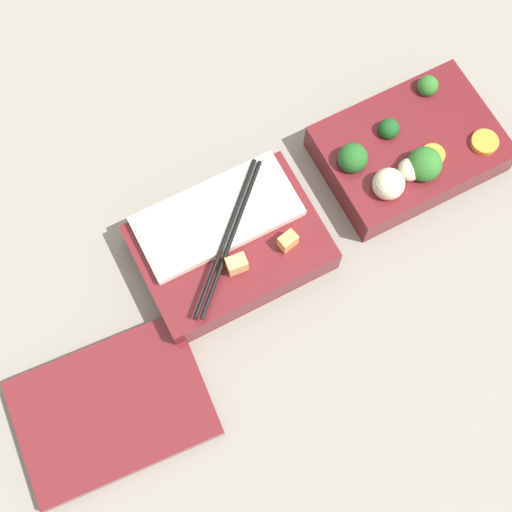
# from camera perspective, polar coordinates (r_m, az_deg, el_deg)

# --- Properties ---
(ground_plane) EXTENTS (3.00, 3.00, 0.00)m
(ground_plane) POSITION_cam_1_polar(r_m,az_deg,el_deg) (0.90, 5.83, 3.49)
(ground_plane) COLOR gray
(bento_tray_vegetable) EXTENTS (0.22, 0.15, 0.08)m
(bento_tray_vegetable) POSITION_cam_1_polar(r_m,az_deg,el_deg) (0.93, 12.05, 8.26)
(bento_tray_vegetable) COLOR maroon
(bento_tray_vegetable) RESTS_ON ground_plane
(bento_tray_rice) EXTENTS (0.22, 0.15, 0.07)m
(bento_tray_rice) POSITION_cam_1_polar(r_m,az_deg,el_deg) (0.86, -2.18, 0.98)
(bento_tray_rice) COLOR maroon
(bento_tray_rice) RESTS_ON ground_plane
(bento_lid) EXTENTS (0.22, 0.17, 0.02)m
(bento_lid) POSITION_cam_1_polar(r_m,az_deg,el_deg) (0.84, -11.41, -11.86)
(bento_lid) COLOR maroon
(bento_lid) RESTS_ON ground_plane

